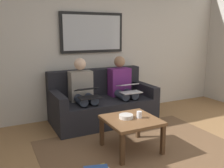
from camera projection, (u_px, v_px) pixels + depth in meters
wall_rear at (91, 46)px, 4.65m from camera, size 6.00×0.12×2.60m
area_rug at (140, 149)px, 3.38m from camera, size 2.60×1.80×0.01m
couch at (102, 104)px, 4.43m from camera, size 1.77×0.90×0.90m
framed_mirror at (92, 33)px, 4.51m from camera, size 1.20×0.05×0.72m
coffee_table at (131, 123)px, 3.30m from camera, size 0.68×0.68×0.44m
cup at (139, 115)px, 3.31m from camera, size 0.07×0.07×0.09m
bowl at (126, 116)px, 3.30m from camera, size 0.19×0.19×0.05m
person_left at (122, 86)px, 4.47m from camera, size 0.38×0.58×1.14m
laptop_silver at (129, 88)px, 4.25m from camera, size 0.35×0.33×0.14m
person_right at (83, 90)px, 4.15m from camera, size 0.38×0.58×1.14m
laptop_black at (88, 93)px, 3.93m from camera, size 0.35×0.34×0.15m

